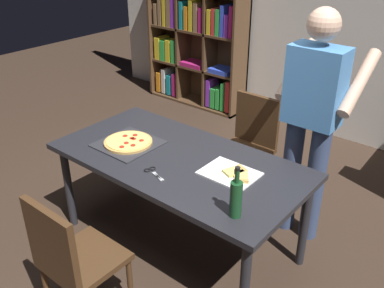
% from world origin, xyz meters
% --- Properties ---
extents(ground_plane, '(12.00, 12.00, 0.00)m').
position_xyz_m(ground_plane, '(0.00, 0.00, 0.00)').
color(ground_plane, '#38281E').
extents(back_wall, '(6.40, 0.10, 2.80)m').
position_xyz_m(back_wall, '(0.00, 2.60, 1.40)').
color(back_wall, silver).
rests_on(back_wall, ground_plane).
extents(dining_table, '(1.81, 0.92, 0.75)m').
position_xyz_m(dining_table, '(0.00, 0.00, 0.68)').
color(dining_table, '#232328').
rests_on(dining_table, ground_plane).
extents(chair_near_camera, '(0.42, 0.42, 0.90)m').
position_xyz_m(chair_near_camera, '(-0.00, -0.95, 0.51)').
color(chair_near_camera, '#472D19').
rests_on(chair_near_camera, ground_plane).
extents(chair_far_side, '(0.42, 0.42, 0.90)m').
position_xyz_m(chair_far_side, '(0.00, 0.95, 0.51)').
color(chair_far_side, '#472D19').
rests_on(chair_far_side, ground_plane).
extents(bookshelf, '(1.40, 0.35, 1.95)m').
position_xyz_m(bookshelf, '(-1.75, 2.37, 1.01)').
color(bookshelf, '#513823').
rests_on(bookshelf, ground_plane).
extents(person_serving_pizza, '(0.55, 0.54, 1.75)m').
position_xyz_m(person_serving_pizza, '(0.63, 0.73, 1.00)').
color(person_serving_pizza, '#38476B').
rests_on(person_serving_pizza, ground_plane).
extents(pepperoni_pizza_on_tray, '(0.42, 0.42, 0.04)m').
position_xyz_m(pepperoni_pizza_on_tray, '(-0.42, -0.08, 0.77)').
color(pepperoni_pizza_on_tray, '#2D2D33').
rests_on(pepperoni_pizza_on_tray, dining_table).
extents(pizza_slices_on_towel, '(0.36, 0.28, 0.03)m').
position_xyz_m(pizza_slices_on_towel, '(0.42, 0.05, 0.76)').
color(pizza_slices_on_towel, white).
rests_on(pizza_slices_on_towel, dining_table).
extents(wine_bottle, '(0.07, 0.07, 0.32)m').
position_xyz_m(wine_bottle, '(0.68, -0.30, 0.87)').
color(wine_bottle, '#194723').
rests_on(wine_bottle, dining_table).
extents(kitchen_scissors, '(0.20, 0.11, 0.01)m').
position_xyz_m(kitchen_scissors, '(-0.00, -0.26, 0.76)').
color(kitchen_scissors, silver).
rests_on(kitchen_scissors, dining_table).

